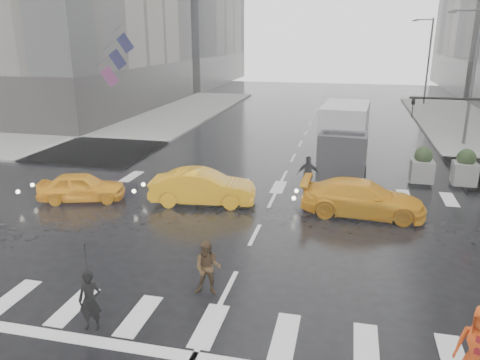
% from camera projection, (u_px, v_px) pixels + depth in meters
% --- Properties ---
extents(ground, '(120.00, 120.00, 0.00)m').
position_uv_depth(ground, '(255.00, 235.00, 17.87)').
color(ground, black).
rests_on(ground, ground).
extents(sidewalk_nw, '(35.00, 35.00, 0.15)m').
position_uv_depth(sidewalk_nw, '(65.00, 127.00, 38.37)').
color(sidewalk_nw, gray).
rests_on(sidewalk_nw, ground).
extents(road_markings, '(18.00, 48.00, 0.01)m').
position_uv_depth(road_markings, '(255.00, 235.00, 17.87)').
color(road_markings, silver).
rests_on(road_markings, ground).
extents(traffic_signal_pole, '(4.45, 0.42, 4.50)m').
position_uv_depth(traffic_signal_pole, '(473.00, 124.00, 22.39)').
color(traffic_signal_pole, black).
rests_on(traffic_signal_pole, ground).
extents(street_lamp_near, '(2.15, 0.22, 9.00)m').
position_uv_depth(street_lamp_near, '(472.00, 72.00, 30.76)').
color(street_lamp_near, '#59595B').
rests_on(street_lamp_near, ground).
extents(street_lamp_far, '(2.15, 0.22, 9.00)m').
position_uv_depth(street_lamp_far, '(428.00, 58.00, 49.35)').
color(street_lamp_far, '#59595B').
rests_on(street_lamp_far, ground).
extents(planter_west, '(1.10, 1.10, 1.80)m').
position_uv_depth(planter_west, '(422.00, 165.00, 23.67)').
color(planter_west, gray).
rests_on(planter_west, ground).
extents(planter_mid, '(1.10, 1.10, 1.80)m').
position_uv_depth(planter_mid, '(465.00, 168.00, 23.24)').
color(planter_mid, gray).
rests_on(planter_mid, ground).
extents(flag_cluster, '(2.87, 3.06, 4.69)m').
position_uv_depth(flag_cluster, '(114.00, 57.00, 36.68)').
color(flag_cluster, '#59595B').
rests_on(flag_cluster, ground).
extents(pedestrian_black, '(1.08, 1.09, 2.43)m').
position_uv_depth(pedestrian_black, '(87.00, 273.00, 11.71)').
color(pedestrian_black, black).
rests_on(pedestrian_black, ground).
extents(pedestrian_brown, '(0.87, 0.71, 1.66)m').
position_uv_depth(pedestrian_brown, '(208.00, 268.00, 13.59)').
color(pedestrian_brown, '#463019').
rests_on(pedestrian_brown, ground).
extents(pedestrian_orange, '(1.11, 0.95, 1.94)m').
position_uv_depth(pedestrian_orange, '(479.00, 348.00, 9.90)').
color(pedestrian_orange, '#CE410E').
rests_on(pedestrian_orange, ground).
extents(pedestrian_far_a, '(1.10, 0.72, 1.80)m').
position_uv_depth(pedestrian_far_a, '(308.00, 175.00, 22.41)').
color(pedestrian_far_a, black).
rests_on(pedestrian_far_a, ground).
extents(pedestrian_far_b, '(1.09, 0.82, 1.51)m').
position_uv_depth(pedestrian_far_b, '(357.00, 165.00, 24.51)').
color(pedestrian_far_b, black).
rests_on(pedestrian_far_b, ground).
extents(taxi_front, '(4.14, 2.63, 1.31)m').
position_uv_depth(taxi_front, '(82.00, 187.00, 21.39)').
color(taxi_front, '#FFA90D').
rests_on(taxi_front, ground).
extents(taxi_mid, '(4.86, 2.25, 1.54)m').
position_uv_depth(taxi_mid, '(203.00, 187.00, 20.97)').
color(taxi_mid, '#FFA90D').
rests_on(taxi_mid, ground).
extents(taxi_rear, '(4.60, 2.25, 1.49)m').
position_uv_depth(taxi_rear, '(363.00, 198.00, 19.65)').
color(taxi_rear, '#FFA90D').
rests_on(taxi_rear, ground).
extents(box_truck, '(2.50, 6.66, 3.54)m').
position_uv_depth(box_truck, '(344.00, 136.00, 26.20)').
color(box_truck, silver).
rests_on(box_truck, ground).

